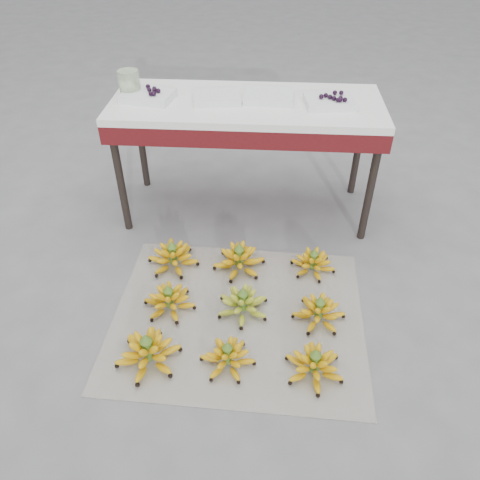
# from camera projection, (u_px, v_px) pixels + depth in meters

# --- Properties ---
(ground) EXTENTS (60.00, 60.00, 0.00)m
(ground) POSITION_uv_depth(u_px,v_px,m) (240.00, 316.00, 2.37)
(ground) COLOR #5D5D5F
(ground) RESTS_ON ground
(newspaper_mat) EXTENTS (1.28, 1.09, 0.01)m
(newspaper_mat) POSITION_uv_depth(u_px,v_px,m) (238.00, 316.00, 2.37)
(newspaper_mat) COLOR silver
(newspaper_mat) RESTS_ON ground
(bunch_front_left) EXTENTS (0.33, 0.33, 0.18)m
(bunch_front_left) POSITION_uv_depth(u_px,v_px,m) (148.00, 352.00, 2.11)
(bunch_front_left) COLOR #EAB508
(bunch_front_left) RESTS_ON newspaper_mat
(bunch_front_center) EXTENTS (0.28, 0.28, 0.15)m
(bunch_front_center) POSITION_uv_depth(u_px,v_px,m) (228.00, 357.00, 2.10)
(bunch_front_center) COLOR #EAB508
(bunch_front_center) RESTS_ON newspaper_mat
(bunch_front_right) EXTENTS (0.31, 0.31, 0.16)m
(bunch_front_right) POSITION_uv_depth(u_px,v_px,m) (314.00, 365.00, 2.07)
(bunch_front_right) COLOR #EAB508
(bunch_front_right) RESTS_ON newspaper_mat
(bunch_mid_left) EXTENTS (0.35, 0.35, 0.16)m
(bunch_mid_left) POSITION_uv_depth(u_px,v_px,m) (169.00, 300.00, 2.37)
(bunch_mid_left) COLOR #EAB508
(bunch_mid_left) RESTS_ON newspaper_mat
(bunch_mid_center) EXTENTS (0.31, 0.31, 0.16)m
(bunch_mid_center) POSITION_uv_depth(u_px,v_px,m) (243.00, 303.00, 2.36)
(bunch_mid_center) COLOR #89A722
(bunch_mid_center) RESTS_ON newspaper_mat
(bunch_mid_right) EXTENTS (0.26, 0.26, 0.16)m
(bunch_mid_right) POSITION_uv_depth(u_px,v_px,m) (319.00, 312.00, 2.31)
(bunch_mid_right) COLOR #EAB508
(bunch_mid_right) RESTS_ON newspaper_mat
(bunch_back_left) EXTENTS (0.35, 0.35, 0.17)m
(bunch_back_left) POSITION_uv_depth(u_px,v_px,m) (173.00, 257.00, 2.63)
(bunch_back_left) COLOR #EAB508
(bunch_back_left) RESTS_ON newspaper_mat
(bunch_back_center) EXTENTS (0.34, 0.34, 0.18)m
(bunch_back_center) POSITION_uv_depth(u_px,v_px,m) (239.00, 260.00, 2.61)
(bunch_back_center) COLOR #EAB508
(bunch_back_center) RESTS_ON newspaper_mat
(bunch_back_right) EXTENTS (0.30, 0.30, 0.15)m
(bunch_back_right) POSITION_uv_depth(u_px,v_px,m) (313.00, 263.00, 2.61)
(bunch_back_right) COLOR #EAB508
(bunch_back_right) RESTS_ON newspaper_mat
(vendor_table) EXTENTS (1.55, 0.62, 0.74)m
(vendor_table) POSITION_uv_depth(u_px,v_px,m) (247.00, 115.00, 2.71)
(vendor_table) COLOR black
(vendor_table) RESTS_ON ground
(tray_far_left) EXTENTS (0.31, 0.25, 0.07)m
(tray_far_left) POSITION_uv_depth(u_px,v_px,m) (148.00, 95.00, 2.65)
(tray_far_left) COLOR silver
(tray_far_left) RESTS_ON vendor_table
(tray_left) EXTENTS (0.29, 0.23, 0.04)m
(tray_left) POSITION_uv_depth(u_px,v_px,m) (217.00, 98.00, 2.63)
(tray_left) COLOR silver
(tray_left) RESTS_ON vendor_table
(tray_right) EXTENTS (0.29, 0.22, 0.04)m
(tray_right) POSITION_uv_depth(u_px,v_px,m) (269.00, 96.00, 2.65)
(tray_right) COLOR silver
(tray_right) RESTS_ON vendor_table
(tray_far_right) EXTENTS (0.29, 0.23, 0.07)m
(tray_far_right) POSITION_uv_depth(u_px,v_px,m) (330.00, 101.00, 2.58)
(tray_far_right) COLOR silver
(tray_far_right) RESTS_ON vendor_table
(glass_jar) EXTENTS (0.15, 0.15, 0.15)m
(glass_jar) POSITION_uv_depth(u_px,v_px,m) (129.00, 84.00, 2.65)
(glass_jar) COLOR beige
(glass_jar) RESTS_ON vendor_table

